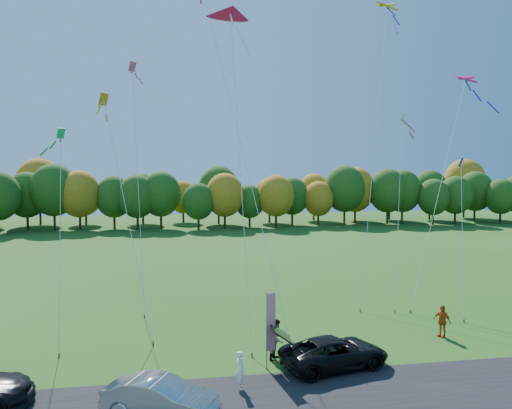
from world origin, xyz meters
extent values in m
plane|color=#1E4C14|center=(0.00, 0.00, 0.00)|extent=(160.00, 160.00, 0.00)
cube|color=black|center=(0.00, -4.00, 0.01)|extent=(90.00, 6.00, 0.01)
imported|color=black|center=(2.49, -0.79, 0.70)|extent=(5.41, 3.40, 1.39)
imported|color=#B5B5BA|center=(-5.21, -4.07, 0.70)|extent=(4.47, 3.17, 1.40)
imported|color=white|center=(-2.03, -2.26, 0.78)|extent=(0.41, 0.59, 1.57)
imported|color=gray|center=(0.09, 0.64, 0.96)|extent=(1.11, 1.17, 1.92)
imported|color=#CF5413|center=(9.53, 2.27, 0.87)|extent=(0.84, 1.09, 1.73)
cylinder|color=#999999|center=(-0.59, -0.39, 1.77)|extent=(0.06, 0.06, 3.53)
cube|color=red|center=(-0.37, -0.33, 2.12)|extent=(0.43, 0.15, 2.65)
cube|color=navy|center=(-0.37, -0.30, 3.10)|extent=(0.43, 0.14, 0.69)
cylinder|color=#4C3F33|center=(1.32, 3.28, 0.10)|extent=(0.08, 0.08, 0.20)
cylinder|color=#4C3F33|center=(6.93, 7.45, 0.10)|extent=(0.08, 0.08, 0.20)
cube|color=#FFA60E|center=(13.64, 19.35, 22.99)|extent=(4.02, 1.37, 1.48)
cylinder|color=#4C3F33|center=(-1.02, 1.08, 0.10)|extent=(0.08, 0.08, 0.20)
cone|color=#DE0D58|center=(-0.84, 11.20, 19.28)|extent=(2.98, 2.28, 3.26)
cylinder|color=#4C3F33|center=(9.95, 6.66, 0.10)|extent=(0.08, 0.08, 0.20)
cube|color=#FE1C88|center=(16.80, 12.31, 15.68)|extent=(3.39, 1.18, 1.28)
cylinder|color=#4C3F33|center=(-5.77, 3.53, 0.10)|extent=(0.08, 0.08, 0.20)
cube|color=orange|center=(-8.80, 9.95, 13.28)|extent=(1.26, 1.26, 1.50)
cylinder|color=#4C3F33|center=(-10.16, 2.58, 0.10)|extent=(0.08, 0.08, 0.20)
cube|color=#1BA35B|center=(-10.61, 6.46, 10.95)|extent=(0.92, 0.92, 1.09)
cylinder|color=#4C3F33|center=(9.03, 6.94, 0.10)|extent=(0.08, 0.08, 0.20)
cube|color=white|center=(12.61, 13.92, 12.92)|extent=(1.20, 1.20, 1.42)
cylinder|color=#4C3F33|center=(-6.47, 8.47, 0.10)|extent=(0.08, 0.08, 0.20)
cube|color=#E54C75|center=(-7.44, 15.34, 16.38)|extent=(1.19, 1.19, 1.41)
cylinder|color=#4C3F33|center=(12.14, 4.34, 0.10)|extent=(0.08, 0.08, 0.20)
cube|color=#0D0DBD|center=(14.68, 9.21, 9.48)|extent=(0.99, 0.99, 1.17)
camera|label=1|loc=(-4.69, -22.01, 8.99)|focal=35.00mm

